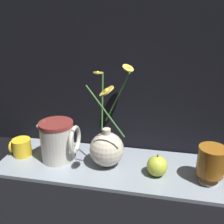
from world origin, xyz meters
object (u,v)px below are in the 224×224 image
object	(u,v)px
orange_fruit	(157,166)
vase_with_flowers	(107,148)
yellow_mug	(21,147)
tea_glass	(211,162)
ceramic_pitcher	(58,140)

from	to	relation	value
orange_fruit	vase_with_flowers	bearing A→B (deg)	171.21
yellow_mug	orange_fruit	size ratio (longest dim) A/B	1.03
vase_with_flowers	tea_glass	xyz separation A→B (m)	(0.32, -0.03, 0.01)
yellow_mug	ceramic_pitcher	world-z (taller)	ceramic_pitcher
yellow_mug	tea_glass	world-z (taller)	tea_glass
vase_with_flowers	ceramic_pitcher	bearing A→B (deg)	-179.98
orange_fruit	ceramic_pitcher	bearing A→B (deg)	175.64
orange_fruit	tea_glass	bearing A→B (deg)	-1.37
ceramic_pitcher	tea_glass	world-z (taller)	ceramic_pitcher
vase_with_flowers	orange_fruit	size ratio (longest dim) A/B	4.44
ceramic_pitcher	orange_fruit	xyz separation A→B (m)	(0.34, -0.03, -0.04)
vase_with_flowers	yellow_mug	world-z (taller)	vase_with_flowers
vase_with_flowers	ceramic_pitcher	size ratio (longest dim) A/B	2.15
ceramic_pitcher	tea_glass	xyz separation A→B (m)	(0.49, -0.03, -0.01)
yellow_mug	orange_fruit	xyz separation A→B (m)	(0.48, -0.03, 0.00)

